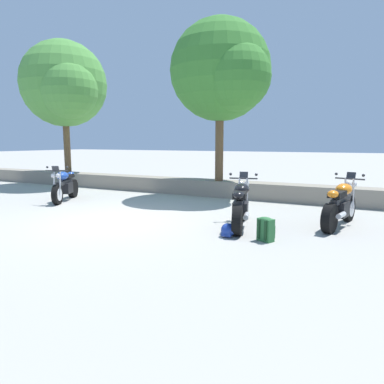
% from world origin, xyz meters
% --- Properties ---
extents(ground_plane, '(120.00, 120.00, 0.00)m').
position_xyz_m(ground_plane, '(0.00, 0.00, 0.00)').
color(ground_plane, '#A3A099').
extents(stone_wall, '(36.00, 0.80, 0.55)m').
position_xyz_m(stone_wall, '(0.00, 4.80, 0.28)').
color(stone_wall, gray).
rests_on(stone_wall, ground).
extents(motorcycle_blue_near_left, '(1.15, 1.90, 1.18)m').
position_xyz_m(motorcycle_blue_near_left, '(-3.24, 1.59, 0.49)').
color(motorcycle_blue_near_left, black).
rests_on(motorcycle_blue_near_left, ground).
extents(motorcycle_black_centre, '(0.86, 2.04, 1.18)m').
position_xyz_m(motorcycle_black_centre, '(2.96, 0.83, 0.49)').
color(motorcycle_black_centre, black).
rests_on(motorcycle_black_centre, ground).
extents(motorcycle_orange_far_right, '(0.75, 2.05, 1.18)m').
position_xyz_m(motorcycle_orange_far_right, '(4.93, 1.88, 0.49)').
color(motorcycle_orange_far_right, black).
rests_on(motorcycle_orange_far_right, ground).
extents(rider_backpack, '(0.35, 0.33, 0.47)m').
position_xyz_m(rider_backpack, '(3.77, -0.04, 0.24)').
color(rider_backpack, '#2D6B38').
rests_on(rider_backpack, ground).
extents(rider_helmet, '(0.28, 0.28, 0.28)m').
position_xyz_m(rider_helmet, '(3.01, -0.10, 0.14)').
color(rider_helmet, navy).
rests_on(rider_helmet, ground).
extents(leafy_tree_far_left, '(3.80, 3.62, 5.61)m').
position_xyz_m(leafy_tree_far_left, '(-6.32, 4.74, 4.26)').
color(leafy_tree_far_left, brown).
rests_on(leafy_tree_far_left, stone_wall).
extents(leafy_tree_mid_left, '(3.51, 3.34, 5.36)m').
position_xyz_m(leafy_tree_mid_left, '(0.97, 4.59, 4.16)').
color(leafy_tree_mid_left, brown).
rests_on(leafy_tree_mid_left, stone_wall).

